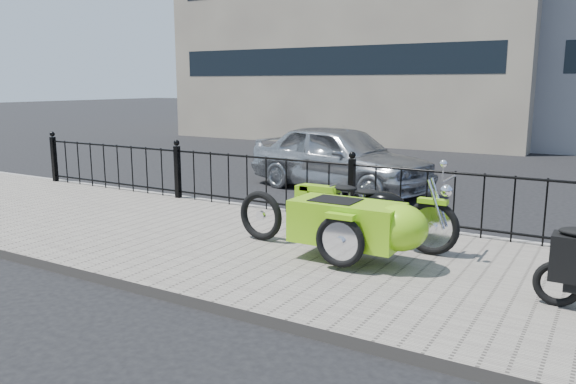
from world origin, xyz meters
The scene contains 7 objects.
ground centered at (0.00, 0.00, 0.00)m, with size 120.00×120.00×0.00m, color black.
sidewalk centered at (0.00, -0.50, 0.06)m, with size 30.00×3.80×0.12m, color slate.
curb centered at (0.00, 1.44, 0.06)m, with size 30.00×0.10×0.12m, color gray.
iron_fence centered at (0.00, 1.30, 0.59)m, with size 14.11×0.11×1.08m.
motorcycle_sidecar centered at (0.95, -0.41, 0.59)m, with size 2.28×1.48×0.98m.
spare_tire centered at (-0.59, -0.32, 0.46)m, with size 0.68×0.68×0.10m, color black.
sedan_car centered at (-1.53, 4.07, 0.69)m, with size 1.63×4.05×1.38m, color #A6A9AD.
Camera 1 is at (3.47, -6.44, 2.20)m, focal length 35.00 mm.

